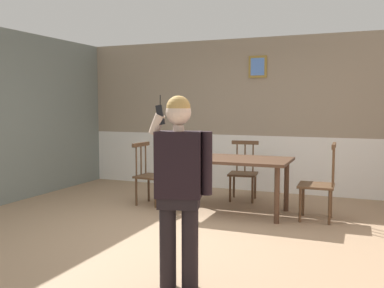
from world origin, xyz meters
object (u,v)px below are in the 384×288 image
object	(u,v)px
chair_by_doorway	(243,172)
chair_at_table_head	(319,184)
dining_table	(228,164)
person_figure	(180,181)
chair_near_window	(150,175)

from	to	relation	value
chair_by_doorway	chair_at_table_head	xyz separation A→B (m)	(1.27, -0.83, 0.04)
dining_table	person_figure	distance (m)	2.69
chair_near_window	chair_by_doorway	world-z (taller)	chair_near_window
dining_table	chair_near_window	distance (m)	1.27
chair_near_window	chair_at_table_head	world-z (taller)	chair_at_table_head
dining_table	chair_by_doorway	xyz separation A→B (m)	(-0.01, 0.85, -0.23)
person_figure	dining_table	bearing A→B (deg)	-96.05
dining_table	chair_at_table_head	distance (m)	1.27
chair_near_window	chair_by_doorway	distance (m)	1.51
chair_by_doorway	person_figure	bearing A→B (deg)	89.72
chair_at_table_head	person_figure	distance (m)	2.82
chair_near_window	chair_by_doorway	xyz separation A→B (m)	(1.24, 0.86, -0.01)
chair_near_window	person_figure	distance (m)	3.15
dining_table	chair_by_doorway	world-z (taller)	chair_by_doorway
dining_table	chair_by_doorway	bearing A→B (deg)	91.01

